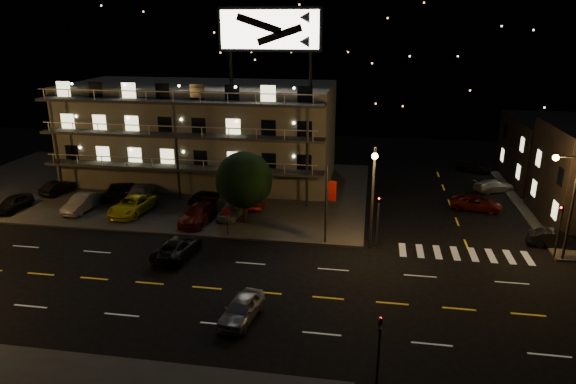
% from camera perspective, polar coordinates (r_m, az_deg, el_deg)
% --- Properties ---
extents(ground, '(140.00, 140.00, 0.00)m').
position_cam_1_polar(ground, '(34.21, -5.76, -10.83)').
color(ground, black).
rests_on(ground, ground).
extents(curb_nw, '(44.00, 24.00, 0.15)m').
position_cam_1_polar(curb_nw, '(56.08, -14.37, 0.55)').
color(curb_nw, '#363633').
rests_on(curb_nw, ground).
extents(motel, '(28.00, 13.80, 18.10)m').
position_cam_1_polar(motel, '(56.83, -9.46, 6.60)').
color(motel, gray).
rests_on(motel, ground).
extents(hill_backdrop, '(120.00, 25.00, 24.00)m').
position_cam_1_polar(hill_backdrop, '(98.72, 1.20, 15.33)').
color(hill_backdrop, black).
rests_on(hill_backdrop, ground).
extents(streetlight_nc, '(0.44, 1.92, 8.00)m').
position_cam_1_polar(streetlight_nc, '(38.52, 9.43, 0.45)').
color(streetlight_nc, '#2D2D30').
rests_on(streetlight_nc, ground).
extents(streetlight_ne, '(1.92, 0.44, 8.00)m').
position_cam_1_polar(streetlight_ne, '(41.30, 28.69, -0.39)').
color(streetlight_ne, '#2D2D30').
rests_on(streetlight_ne, ground).
extents(signal_nw, '(0.20, 0.27, 4.60)m').
position_cam_1_polar(signal_nw, '(39.84, 9.98, -2.62)').
color(signal_nw, '#2D2D30').
rests_on(signal_nw, ground).
extents(signal_sw, '(0.20, 0.27, 4.60)m').
position_cam_1_polar(signal_sw, '(24.67, 10.04, -16.66)').
color(signal_sw, '#2D2D30').
rests_on(signal_sw, ground).
extents(signal_ne, '(0.27, 0.20, 4.60)m').
position_cam_1_polar(signal_ne, '(42.16, 27.94, -3.38)').
color(signal_ne, '#2D2D30').
rests_on(signal_ne, ground).
extents(banner_north, '(0.83, 0.16, 6.40)m').
position_cam_1_polar(banner_north, '(39.57, 4.38, -1.21)').
color(banner_north, '#2D2D30').
rests_on(banner_north, ground).
extents(stop_sign, '(0.91, 0.11, 2.61)m').
position_cam_1_polar(stop_sign, '(41.74, -6.79, -2.75)').
color(stop_sign, '#2D2D30').
rests_on(stop_sign, ground).
extents(tree, '(4.99, 4.80, 6.28)m').
position_cam_1_polar(tree, '(43.45, -4.94, 1.19)').
color(tree, black).
rests_on(tree, curb_nw).
extents(lot_car_0, '(1.83, 4.15, 1.39)m').
position_cam_1_polar(lot_car_0, '(53.53, -28.22, -1.08)').
color(lot_car_0, black).
rests_on(lot_car_0, curb_nw).
extents(lot_car_1, '(1.81, 4.57, 1.48)m').
position_cam_1_polar(lot_car_1, '(50.72, -21.95, -1.14)').
color(lot_car_1, '#98979D').
rests_on(lot_car_1, curb_nw).
extents(lot_car_2, '(3.20, 5.77, 1.53)m').
position_cam_1_polar(lot_car_2, '(48.49, -16.87, -1.41)').
color(lot_car_2, yellow).
rests_on(lot_car_2, curb_nw).
extents(lot_car_3, '(2.53, 5.31, 1.49)m').
position_cam_1_polar(lot_car_3, '(45.05, -9.94, -2.40)').
color(lot_car_3, '#55110C').
rests_on(lot_car_3, curb_nw).
extents(lot_car_4, '(2.17, 4.34, 1.42)m').
position_cam_1_polar(lot_car_4, '(45.75, -6.23, -1.95)').
color(lot_car_4, '#98979D').
rests_on(lot_car_4, curb_nw).
extents(lot_car_5, '(2.01, 4.09, 1.29)m').
position_cam_1_polar(lot_car_5, '(56.88, -24.18, 0.50)').
color(lot_car_5, black).
rests_on(lot_car_5, curb_nw).
extents(lot_car_6, '(3.67, 5.69, 1.46)m').
position_cam_1_polar(lot_car_6, '(53.32, -18.27, 0.18)').
color(lot_car_6, black).
rests_on(lot_car_6, curb_nw).
extents(lot_car_7, '(3.11, 5.58, 1.53)m').
position_cam_1_polar(lot_car_7, '(52.25, -15.95, 0.08)').
color(lot_car_7, '#98979D').
rests_on(lot_car_7, curb_nw).
extents(lot_car_8, '(2.49, 4.03, 1.28)m').
position_cam_1_polar(lot_car_8, '(49.70, -9.32, -0.52)').
color(lot_car_8, black).
rests_on(lot_car_8, curb_nw).
extents(lot_car_9, '(1.90, 4.32, 1.38)m').
position_cam_1_polar(lot_car_9, '(48.06, -3.55, -0.90)').
color(lot_car_9, '#55110C').
rests_on(lot_car_9, curb_nw).
extents(side_car_0, '(4.19, 1.78, 1.35)m').
position_cam_1_polar(side_car_0, '(45.01, 27.66, -4.64)').
color(side_car_0, black).
rests_on(side_car_0, ground).
extents(side_car_1, '(4.95, 2.81, 1.30)m').
position_cam_1_polar(side_car_1, '(50.91, 20.19, -1.14)').
color(side_car_1, '#55110C').
rests_on(side_car_1, ground).
extents(side_car_2, '(4.60, 3.27, 1.24)m').
position_cam_1_polar(side_car_2, '(57.06, 21.94, 0.65)').
color(side_car_2, '#98979D').
rests_on(side_car_2, ground).
extents(side_car_3, '(4.23, 3.06, 1.34)m').
position_cam_1_polar(side_car_3, '(63.87, 19.99, 2.71)').
color(side_car_3, black).
rests_on(side_car_3, ground).
extents(road_car_east, '(2.32, 4.34, 1.41)m').
position_cam_1_polar(road_car_east, '(30.86, -5.19, -12.78)').
color(road_car_east, '#98979D').
rests_on(road_car_east, ground).
extents(road_car_west, '(2.80, 5.20, 1.39)m').
position_cam_1_polar(road_car_west, '(39.28, -12.15, -6.04)').
color(road_car_west, black).
rests_on(road_car_west, ground).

